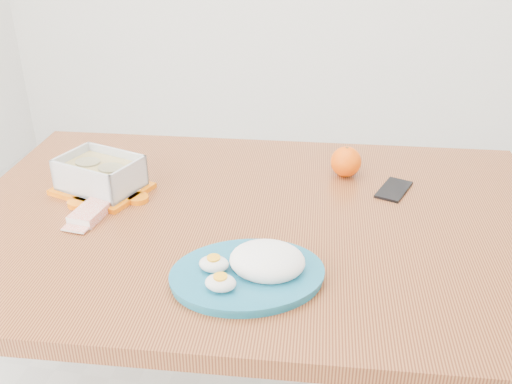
% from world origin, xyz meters
% --- Properties ---
extents(dining_table, '(1.43, 1.01, 0.75)m').
position_xyz_m(dining_table, '(0.03, -0.14, 0.67)').
color(dining_table, '#9D5A2C').
rests_on(dining_table, ground).
extents(food_container, '(0.25, 0.21, 0.09)m').
position_xyz_m(food_container, '(-0.37, -0.10, 0.79)').
color(food_container, orange).
rests_on(food_container, dining_table).
extents(orange_fruit, '(0.08, 0.08, 0.08)m').
position_xyz_m(orange_fruit, '(0.22, 0.11, 0.79)').
color(orange_fruit, '#FF6E05').
rests_on(orange_fruit, dining_table).
extents(rice_plate, '(0.37, 0.37, 0.08)m').
position_xyz_m(rice_plate, '(0.07, -0.38, 0.78)').
color(rice_plate, '#186685').
rests_on(rice_plate, dining_table).
extents(candy_bar, '(0.08, 0.24, 0.02)m').
position_xyz_m(candy_bar, '(-0.33, -0.16, 0.76)').
color(candy_bar, red).
rests_on(candy_bar, dining_table).
extents(smartphone, '(0.10, 0.13, 0.01)m').
position_xyz_m(smartphone, '(0.34, 0.04, 0.75)').
color(smartphone, black).
rests_on(smartphone, dining_table).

